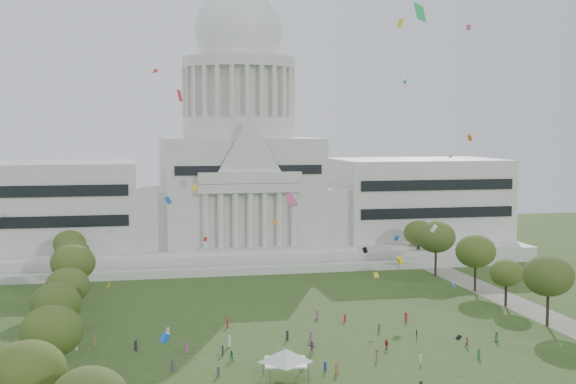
% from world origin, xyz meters
% --- Properties ---
extents(ground, '(400.00, 400.00, 0.00)m').
position_xyz_m(ground, '(0.00, 0.00, 0.00)').
color(ground, '#2F491D').
rests_on(ground, ground).
extents(capitol, '(160.00, 64.50, 91.30)m').
position_xyz_m(capitol, '(0.00, 113.59, 22.30)').
color(capitol, beige).
rests_on(capitol, ground).
extents(path_left, '(8.00, 160.00, 0.04)m').
position_xyz_m(path_left, '(-48.00, 30.00, 0.02)').
color(path_left, gray).
rests_on(path_left, ground).
extents(path_right, '(8.00, 160.00, 0.04)m').
position_xyz_m(path_right, '(48.00, 30.00, 0.02)').
color(path_right, gray).
rests_on(path_right, ground).
extents(row_tree_l_0, '(8.85, 8.85, 12.59)m').
position_xyz_m(row_tree_l_0, '(-45.26, -21.68, 8.95)').
color(row_tree_l_0, black).
rests_on(row_tree_l_0, ground).
extents(row_tree_l_1, '(8.86, 8.86, 12.59)m').
position_xyz_m(row_tree_l_1, '(-44.07, -2.96, 8.95)').
color(row_tree_l_1, black).
rests_on(row_tree_l_1, ground).
extents(row_tree_l_2, '(8.42, 8.42, 11.97)m').
position_xyz_m(row_tree_l_2, '(-45.04, 17.30, 8.51)').
color(row_tree_l_2, black).
rests_on(row_tree_l_2, ground).
extents(row_tree_r_2, '(9.55, 9.55, 13.58)m').
position_xyz_m(row_tree_r_2, '(44.17, 17.44, 9.66)').
color(row_tree_r_2, black).
rests_on(row_tree_r_2, ground).
extents(row_tree_l_3, '(8.12, 8.12, 11.55)m').
position_xyz_m(row_tree_l_3, '(-44.09, 33.92, 8.21)').
color(row_tree_l_3, black).
rests_on(row_tree_l_3, ground).
extents(row_tree_r_3, '(7.01, 7.01, 9.98)m').
position_xyz_m(row_tree_r_3, '(44.40, 34.48, 7.08)').
color(row_tree_r_3, black).
rests_on(row_tree_r_3, ground).
extents(row_tree_l_4, '(9.29, 9.29, 13.21)m').
position_xyz_m(row_tree_l_4, '(-44.08, 52.42, 9.39)').
color(row_tree_l_4, black).
rests_on(row_tree_l_4, ground).
extents(row_tree_r_4, '(9.19, 9.19, 13.06)m').
position_xyz_m(row_tree_r_4, '(44.76, 50.04, 9.29)').
color(row_tree_r_4, black).
rests_on(row_tree_r_4, ground).
extents(row_tree_l_5, '(8.33, 8.33, 11.85)m').
position_xyz_m(row_tree_l_5, '(-45.22, 71.01, 8.42)').
color(row_tree_l_5, black).
rests_on(row_tree_l_5, ground).
extents(row_tree_r_5, '(9.82, 9.82, 13.96)m').
position_xyz_m(row_tree_r_5, '(43.49, 70.19, 9.93)').
color(row_tree_r_5, black).
rests_on(row_tree_r_5, ground).
extents(row_tree_l_6, '(8.19, 8.19, 11.64)m').
position_xyz_m(row_tree_l_6, '(-46.87, 89.14, 8.27)').
color(row_tree_l_6, black).
rests_on(row_tree_l_6, ground).
extents(row_tree_r_6, '(8.42, 8.42, 11.97)m').
position_xyz_m(row_tree_r_6, '(45.96, 88.13, 8.51)').
color(row_tree_r_6, black).
rests_on(row_tree_r_6, ground).
extents(event_tent, '(9.86, 9.86, 4.79)m').
position_xyz_m(event_tent, '(-10.74, -3.57, 3.71)').
color(event_tent, '#4C4C4C').
rests_on(event_tent, ground).
extents(person_0, '(1.07, 0.94, 1.83)m').
position_xyz_m(person_0, '(29.64, 9.14, 0.92)').
color(person_0, '#33723F').
rests_on(person_0, ground).
extents(person_2, '(0.96, 0.70, 1.77)m').
position_xyz_m(person_2, '(23.27, 7.13, 0.89)').
color(person_2, olive).
rests_on(person_2, ground).
extents(person_3, '(0.67, 1.26, 1.92)m').
position_xyz_m(person_3, '(5.66, 3.15, 0.96)').
color(person_3, olive).
rests_on(person_3, ground).
extents(person_4, '(0.98, 1.19, 1.79)m').
position_xyz_m(person_4, '(9.26, 8.65, 0.90)').
color(person_4, '#B21E1E').
rests_on(person_4, ground).
extents(person_5, '(1.62, 1.85, 1.92)m').
position_xyz_m(person_5, '(-3.46, 9.45, 0.96)').
color(person_5, '#994C8C').
rests_on(person_5, ground).
extents(person_8, '(0.90, 0.62, 1.73)m').
position_xyz_m(person_8, '(-17.33, 7.41, 0.87)').
color(person_8, '#33723F').
rests_on(person_8, ground).
extents(person_9, '(0.95, 1.02, 1.43)m').
position_xyz_m(person_9, '(11.97, -0.17, 0.71)').
color(person_9, silver).
rests_on(person_9, ground).
extents(person_10, '(0.79, 1.01, 1.52)m').
position_xyz_m(person_10, '(16.93, 14.49, 0.76)').
color(person_10, '#4C4C51').
rests_on(person_10, ground).
extents(distant_crowd, '(64.75, 37.21, 1.90)m').
position_xyz_m(distant_crowd, '(-15.51, 13.76, 0.87)').
color(distant_crowd, navy).
rests_on(distant_crowd, ground).
extents(kite_swarm, '(86.89, 107.19, 57.19)m').
position_xyz_m(kite_swarm, '(1.39, 6.06, 26.41)').
color(kite_swarm, green).
rests_on(kite_swarm, ground).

